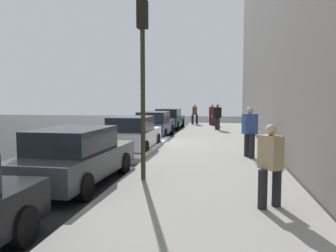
# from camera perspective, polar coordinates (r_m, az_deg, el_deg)

# --- Properties ---
(ground_plane) EXTENTS (56.00, 56.00, 0.00)m
(ground_plane) POSITION_cam_1_polar(r_m,az_deg,el_deg) (16.32, -4.13, -3.39)
(ground_plane) COLOR black
(sidewalk) EXTENTS (28.00, 4.60, 0.15)m
(sidewalk) POSITION_cam_1_polar(r_m,az_deg,el_deg) (15.91, 7.56, -3.35)
(sidewalk) COLOR gray
(sidewalk) RESTS_ON ground
(lane_stripe_centre) EXTENTS (28.00, 0.14, 0.01)m
(lane_stripe_centre) POSITION_cam_1_polar(r_m,az_deg,el_deg) (17.31, -14.53, -3.05)
(lane_stripe_centre) COLOR gold
(lane_stripe_centre) RESTS_ON ground
(snow_bank_curb) EXTENTS (6.84, 0.56, 0.22)m
(snow_bank_curb) POSITION_cam_1_polar(r_m,az_deg,el_deg) (15.13, -2.44, -3.60)
(snow_bank_curb) COLOR white
(snow_bank_curb) RESTS_ON ground
(parked_car_charcoal) EXTENTS (4.60, 2.02, 1.51)m
(parked_car_charcoal) POSITION_cam_1_polar(r_m,az_deg,el_deg) (9.30, -15.26, -4.92)
(parked_car_charcoal) COLOR black
(parked_car_charcoal) RESTS_ON ground
(parked_car_white) EXTENTS (4.18, 1.90, 1.51)m
(parked_car_white) POSITION_cam_1_polar(r_m,az_deg,el_deg) (14.67, -6.06, -1.33)
(parked_car_white) COLOR black
(parked_car_white) RESTS_ON ground
(parked_car_navy) EXTENTS (4.74, 1.93, 1.51)m
(parked_car_navy) POSITION_cam_1_polar(r_m,az_deg,el_deg) (20.07, -2.33, 0.30)
(parked_car_navy) COLOR black
(parked_car_navy) RESTS_ON ground
(parked_car_green) EXTENTS (4.64, 1.99, 1.51)m
(parked_car_green) POSITION_cam_1_polar(r_m,az_deg,el_deg) (25.81, 0.17, 1.28)
(parked_car_green) COLOR black
(parked_car_green) RESTS_ON ground
(pedestrian_black_coat) EXTENTS (0.56, 0.55, 1.76)m
(pedestrian_black_coat) POSITION_cam_1_polar(r_m,az_deg,el_deg) (23.23, 8.34, 1.67)
(pedestrian_black_coat) COLOR black
(pedestrian_black_coat) RESTS_ON sidewalk
(pedestrian_blue_coat) EXTENTS (0.57, 0.57, 1.82)m
(pedestrian_blue_coat) POSITION_cam_1_polar(r_m,az_deg,el_deg) (12.57, 13.60, -0.77)
(pedestrian_blue_coat) COLOR black
(pedestrian_blue_coat) RESTS_ON sidewalk
(pedestrian_burgundy_coat) EXTENTS (0.53, 0.51, 1.67)m
(pedestrian_burgundy_coat) POSITION_cam_1_polar(r_m,az_deg,el_deg) (27.41, 7.45, 2.02)
(pedestrian_burgundy_coat) COLOR black
(pedestrian_burgundy_coat) RESTS_ON sidewalk
(pedestrian_tan_coat) EXTENTS (0.52, 0.48, 1.63)m
(pedestrian_tan_coat) POSITION_cam_1_polar(r_m,az_deg,el_deg) (6.88, 16.87, -6.08)
(pedestrian_tan_coat) COLOR black
(pedestrian_tan_coat) RESTS_ON sidewalk
(pedestrian_brown_coat) EXTENTS (0.50, 0.55, 1.68)m
(pedestrian_brown_coat) POSITION_cam_1_polar(r_m,az_deg,el_deg) (28.12, 4.53, 2.13)
(pedestrian_brown_coat) COLOR black
(pedestrian_brown_coat) RESTS_ON sidewalk
(traffic_light_pole) EXTENTS (0.35, 0.26, 4.61)m
(traffic_light_pole) POSITION_cam_1_polar(r_m,az_deg,el_deg) (8.86, -4.28, 10.92)
(traffic_light_pole) COLOR #2D2D19
(traffic_light_pole) RESTS_ON sidewalk
(rolling_suitcase) EXTENTS (0.34, 0.22, 0.99)m
(rolling_suitcase) POSITION_cam_1_polar(r_m,az_deg,el_deg) (27.05, 7.49, 0.77)
(rolling_suitcase) COLOR #471E19
(rolling_suitcase) RESTS_ON sidewalk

